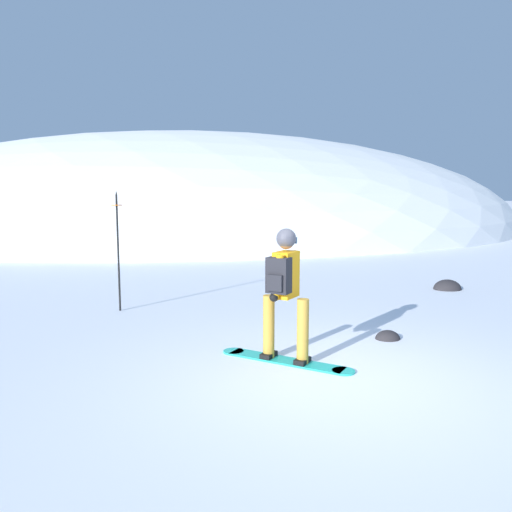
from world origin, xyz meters
TOP-DOWN VIEW (x-y plane):
  - ground_plane at (0.00, 0.00)m, footprint 300.00×300.00m
  - ridge_peak_main at (0.70, 29.42)m, footprint 41.99×37.79m
  - snowboarder_main at (-0.41, 0.71)m, footprint 1.46×1.30m
  - piste_marker_near at (-2.65, 4.09)m, footprint 0.20×0.20m
  - rock_mid at (1.37, 1.41)m, footprint 0.37×0.32m
  - rock_small at (4.49, 4.75)m, footprint 0.64×0.54m

SIDE VIEW (x-z plane):
  - ground_plane at x=0.00m, z-range 0.00..0.00m
  - ridge_peak_main at x=0.70m, z-range -6.05..6.05m
  - rock_mid at x=1.37m, z-range -0.13..0.13m
  - rock_small at x=4.49m, z-range -0.22..0.22m
  - snowboarder_main at x=-0.41m, z-range 0.06..1.78m
  - piste_marker_near at x=-2.65m, z-range 0.15..2.35m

